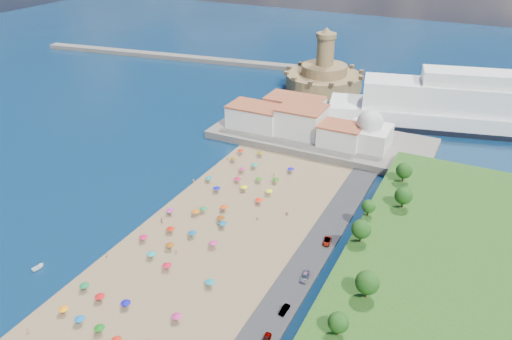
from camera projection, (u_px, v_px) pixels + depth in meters
The scene contains 12 objects.
ground at pixel (208, 225), 152.40m from camera, with size 700.00×700.00×0.00m, color #071938.
terrace at pixel (321, 138), 205.61m from camera, with size 90.00×36.00×3.00m, color #59544C.
jetty at pixel (302, 104), 242.12m from camera, with size 18.00×70.00×2.40m, color #59544C.
breakwater at pixel (185, 58), 316.20m from camera, with size 200.00×7.00×2.60m, color #59544C.
waterfront_buildings at pixel (293, 118), 208.26m from camera, with size 57.00×29.00×11.00m.
domed_building at pixel (369, 132), 192.68m from camera, with size 16.00×16.00×15.00m.
fortress at pixel (324, 77), 263.33m from camera, with size 40.00×40.00×32.40m.
cruise_ship at pixel (500, 111), 211.49m from camera, with size 144.91×53.99×31.43m.
beach_parasols at pixel (187, 233), 144.80m from camera, with size 31.55×118.56×2.20m.
beachgoers at pixel (205, 220), 152.66m from camera, with size 38.71×96.82×1.88m.
parked_cars at pixel (302, 281), 127.49m from camera, with size 2.81×45.32×1.37m.
hillside_trees at pixel (356, 260), 120.83m from camera, with size 15.66×105.85×7.57m.
Camera 1 is at (69.53, -107.23, 85.94)m, focal length 35.00 mm.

